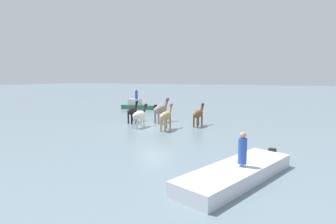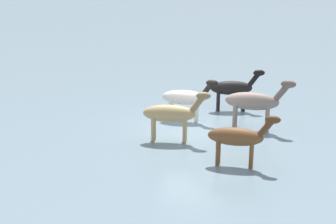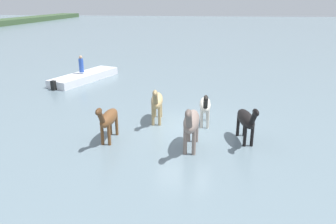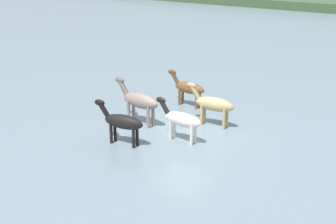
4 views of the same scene
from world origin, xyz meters
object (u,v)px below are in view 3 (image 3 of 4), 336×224
object	(u,v)px
horse_chestnut_trailing	(157,101)
person_boatman_standing	(81,64)
horse_lead	(205,105)
horse_gray_outer	(108,119)
boat_launch_far	(85,78)
horse_mid_herd	(191,122)
horse_rear_stallion	(246,119)

from	to	relation	value
horse_chestnut_trailing	person_boatman_standing	xyz separation A→B (m)	(7.60, 6.65, 0.16)
horse_lead	horse_gray_outer	distance (m)	4.50
horse_lead	boat_launch_far	distance (m)	11.72
boat_launch_far	horse_chestnut_trailing	bearing A→B (deg)	-119.92
boat_launch_far	horse_lead	bearing A→B (deg)	-111.85
horse_mid_herd	horse_rear_stallion	xyz separation A→B (m)	(0.95, -2.16, -0.14)
horse_rear_stallion	boat_launch_far	xyz separation A→B (m)	(9.49, 10.43, -0.78)
horse_rear_stallion	horse_gray_outer	xyz separation A→B (m)	(-0.57, 5.54, -0.01)
horse_lead	horse_rear_stallion	bearing A→B (deg)	42.60
horse_chestnut_trailing	horse_gray_outer	xyz separation A→B (m)	(-2.42, 1.61, -0.06)
horse_chestnut_trailing	horse_gray_outer	size ratio (longest dim) A/B	1.08
horse_mid_herd	horse_gray_outer	xyz separation A→B (m)	(0.37, 3.38, -0.14)
horse_chestnut_trailing	horse_rear_stallion	size ratio (longest dim) A/B	1.06
horse_mid_herd	boat_launch_far	bearing A→B (deg)	-139.07
horse_lead	horse_gray_outer	world-z (taller)	horse_gray_outer
horse_mid_herd	horse_rear_stallion	bearing A→B (deg)	116.15
horse_gray_outer	horse_chestnut_trailing	bearing A→B (deg)	147.33
horse_mid_herd	boat_launch_far	size ratio (longest dim) A/B	0.43
horse_chestnut_trailing	horse_lead	bearing A→B (deg)	81.70
boat_launch_far	person_boatman_standing	size ratio (longest dim) A/B	5.05
person_boatman_standing	horse_lead	bearing A→B (deg)	-130.92
horse_lead	horse_rear_stallion	world-z (taller)	horse_rear_stallion
horse_rear_stallion	horse_gray_outer	distance (m)	5.57
boat_launch_far	horse_rear_stallion	bearing A→B (deg)	-112.55
horse_gray_outer	boat_launch_far	distance (m)	11.21
boat_launch_far	horse_mid_herd	bearing A→B (deg)	-121.87
horse_chestnut_trailing	horse_lead	distance (m)	2.26
boat_launch_far	person_boatman_standing	bearing A→B (deg)	125.84
horse_mid_herd	horse_chestnut_trailing	size ratio (longest dim) A/B	1.07
horse_chestnut_trailing	horse_rear_stallion	bearing A→B (deg)	59.69
horse_mid_herd	person_boatman_standing	bearing A→B (deg)	-138.42
horse_chestnut_trailing	horse_rear_stallion	xyz separation A→B (m)	(-1.84, -3.94, -0.06)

